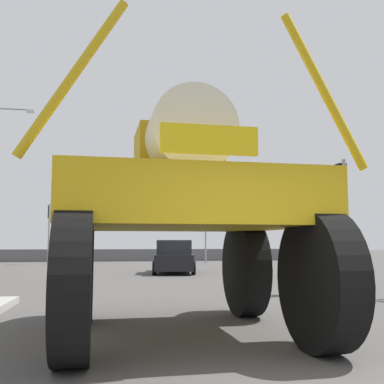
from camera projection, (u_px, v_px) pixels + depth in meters
The scene contains 7 objects.
ground_plane at pixel (156, 274), 21.14m from camera, with size 120.00×120.00×0.00m, color #4C4947.
oversize_sprayer at pixel (181, 214), 7.33m from camera, with size 4.51×5.12×4.47m.
sedan_ahead at pixel (174, 257), 21.61m from camera, with size 2.26×4.27×1.52m.
traffic_signal_near_right at pixel (342, 195), 13.39m from camera, with size 0.24×0.54×3.80m.
traffic_signal_far_left at pixel (205, 225), 32.18m from camera, with size 0.24×0.55×3.58m.
traffic_signal_far_right at pixel (50, 220), 30.56m from camera, with size 0.24×0.55×3.94m.
roadside_barrier at pixel (141, 255), 35.00m from camera, with size 30.00×0.24×0.90m, color #59595B.
Camera 1 is at (-1.74, -3.41, 1.43)m, focal length 43.34 mm.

